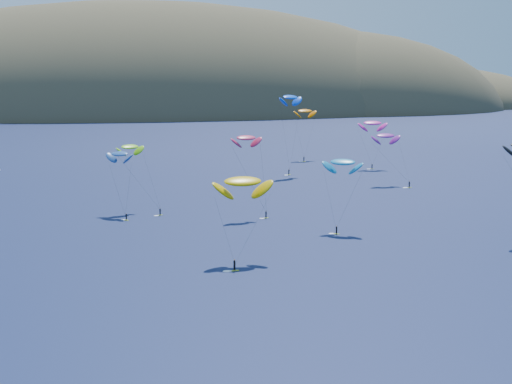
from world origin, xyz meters
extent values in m
ellipsoid|color=#3D3526|center=(20.00, 560.00, -12.60)|extent=(600.00, 300.00, 210.00)
ellipsoid|color=#3D3526|center=(180.00, 540.00, -9.36)|extent=(320.00, 220.00, 156.00)
ellipsoid|color=#3D3526|center=(300.00, 580.00, -5.04)|extent=(240.00, 180.00, 84.00)
cube|color=#B0C816|center=(-2.16, 51.30, 0.04)|extent=(1.59, 0.52, 0.09)
cylinder|color=black|center=(-2.16, 51.30, 1.03)|extent=(0.37, 0.37, 1.68)
sphere|color=#8C6047|center=(-2.16, 51.30, 2.01)|extent=(0.28, 0.28, 0.28)
ellipsoid|color=#D3AA03|center=(1.17, 60.13, 14.65)|extent=(11.13, 5.53, 6.10)
cube|color=#B0C816|center=(-10.82, 103.17, 0.04)|extent=(1.39, 1.00, 0.08)
cylinder|color=black|center=(-10.82, 103.17, 0.89)|extent=(0.32, 0.32, 1.46)
sphere|color=#8C6047|center=(-10.82, 103.17, 1.74)|extent=(0.24, 0.24, 0.24)
ellipsoid|color=#72C714|center=(-17.24, 112.49, 16.04)|extent=(8.22, 6.65, 4.17)
cube|color=#B0C816|center=(37.59, 161.42, 0.04)|extent=(1.52, 1.20, 0.08)
cylinder|color=black|center=(37.59, 161.42, 1.00)|extent=(0.36, 0.36, 1.63)
sphere|color=#8C6047|center=(37.59, 161.42, 1.94)|extent=(0.27, 0.27, 0.27)
ellipsoid|color=#0141DA|center=(38.94, 165.32, 26.00)|extent=(10.93, 9.34, 5.58)
cube|color=#B0C816|center=(24.84, 74.54, 0.04)|extent=(1.37, 1.06, 0.08)
cylinder|color=black|center=(24.84, 74.54, 0.90)|extent=(0.32, 0.32, 1.47)
sphere|color=#8C6047|center=(24.84, 74.54, 1.75)|extent=(0.25, 0.25, 0.25)
ellipsoid|color=#0F74AB|center=(27.70, 79.57, 15.07)|extent=(9.46, 8.00, 4.82)
cube|color=#B0C816|center=(66.21, 128.09, 0.04)|extent=(1.55, 0.46, 0.09)
cylinder|color=black|center=(66.21, 128.09, 1.01)|extent=(0.36, 0.36, 1.65)
sphere|color=#8C6047|center=(66.21, 128.09, 1.97)|extent=(0.28, 0.28, 0.28)
ellipsoid|color=#811C8D|center=(62.18, 137.83, 14.97)|extent=(9.12, 4.31, 5.07)
cube|color=#B0C816|center=(70.43, 168.80, 0.04)|extent=(1.49, 0.65, 0.08)
cylinder|color=black|center=(70.43, 168.80, 0.94)|extent=(0.34, 0.34, 1.54)
sphere|color=#8C6047|center=(70.43, 168.80, 1.84)|extent=(0.26, 0.26, 0.26)
ellipsoid|color=#CE1F9A|center=(71.65, 172.55, 16.20)|extent=(10.77, 6.32, 5.66)
cube|color=#B0C816|center=(13.73, 94.16, 0.04)|extent=(1.39, 0.70, 0.07)
cylinder|color=black|center=(13.73, 94.16, 0.87)|extent=(0.31, 0.31, 1.43)
sphere|color=#8C6047|center=(13.73, 94.16, 1.70)|extent=(0.24, 0.24, 0.24)
ellipsoid|color=#B92047|center=(10.04, 99.59, 18.96)|extent=(8.38, 5.37, 4.32)
cube|color=#B0C816|center=(-19.15, 98.98, 0.03)|extent=(1.16, 1.12, 0.07)
cylinder|color=black|center=(-19.15, 98.98, 0.82)|extent=(0.29, 0.29, 1.34)
sphere|color=#8C6047|center=(-19.15, 98.98, 1.60)|extent=(0.22, 0.22, 0.22)
ellipsoid|color=#214B8F|center=(-19.98, 108.87, 14.78)|extent=(8.08, 7.90, 4.30)
cube|color=#B0C816|center=(52.47, 194.18, 0.04)|extent=(1.52, 0.63, 0.08)
cylinder|color=black|center=(52.47, 194.18, 0.96)|extent=(0.34, 0.34, 1.57)
sphere|color=#8C6047|center=(52.47, 194.18, 1.87)|extent=(0.26, 0.26, 0.26)
ellipsoid|color=#DD6D00|center=(55.33, 203.28, 18.99)|extent=(9.72, 5.56, 5.14)
camera|label=1|loc=(-24.91, -68.83, 35.41)|focal=50.00mm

